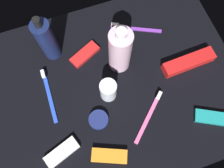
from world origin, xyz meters
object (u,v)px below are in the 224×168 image
(snack_bar_white, at_px, (62,152))
(snack_bar_orange, at_px, (109,156))
(toothpaste_box_red, at_px, (188,62))
(snack_bar_teal, at_px, (212,118))
(cream_tin_left, at_px, (99,120))
(toothbrush_blue, at_px, (48,93))
(snack_bar_red, at_px, (85,54))
(toothbrush_purple, at_px, (133,28))
(deodorant_stick, at_px, (108,90))
(bodywash_bottle, at_px, (120,51))
(toothbrush_pink, at_px, (150,114))
(lotion_bottle, at_px, (47,40))

(snack_bar_white, xyz_separation_m, snack_bar_orange, (0.13, -0.06, 0.00))
(toothpaste_box_red, distance_m, snack_bar_teal, 0.19)
(cream_tin_left, bearing_deg, toothbrush_blue, 132.26)
(toothbrush_blue, relative_size, snack_bar_red, 1.73)
(toothbrush_purple, bearing_deg, deodorant_stick, -128.98)
(snack_bar_red, bearing_deg, snack_bar_orange, -120.01)
(snack_bar_red, bearing_deg, toothpaste_box_red, -49.90)
(bodywash_bottle, height_order, snack_bar_white, bodywash_bottle)
(snack_bar_white, distance_m, cream_tin_left, 0.14)
(toothbrush_purple, relative_size, snack_bar_white, 1.61)
(toothpaste_box_red, bearing_deg, toothbrush_purple, 121.18)
(snack_bar_teal, height_order, snack_bar_orange, same)
(bodywash_bottle, bearing_deg, snack_bar_teal, -52.73)
(snack_bar_teal, distance_m, snack_bar_white, 0.47)
(toothbrush_pink, relative_size, cream_tin_left, 2.32)
(snack_bar_white, relative_size, snack_bar_red, 1.00)
(snack_bar_red, bearing_deg, toothbrush_blue, -174.25)
(bodywash_bottle, relative_size, cream_tin_left, 3.28)
(lotion_bottle, height_order, cream_tin_left, lotion_bottle)
(toothbrush_blue, height_order, snack_bar_orange, toothbrush_blue)
(bodywash_bottle, relative_size, snack_bar_orange, 1.91)
(deodorant_stick, distance_m, toothbrush_purple, 0.26)
(toothpaste_box_red, distance_m, cream_tin_left, 0.35)
(toothpaste_box_red, bearing_deg, lotion_bottle, 152.95)
(toothbrush_purple, distance_m, cream_tin_left, 0.34)
(toothbrush_pink, bearing_deg, toothpaste_box_red, 32.28)
(toothbrush_blue, xyz_separation_m, snack_bar_red, (0.15, 0.09, 0.00))
(snack_bar_orange, distance_m, cream_tin_left, 0.11)
(toothpaste_box_red, relative_size, snack_bar_red, 1.69)
(toothbrush_purple, bearing_deg, snack_bar_white, -137.18)
(deodorant_stick, height_order, snack_bar_white, deodorant_stick)
(toothbrush_blue, distance_m, snack_bar_white, 0.19)
(deodorant_stick, distance_m, toothpaste_box_red, 0.29)
(toothbrush_pink, relative_size, snack_bar_red, 1.35)
(bodywash_bottle, xyz_separation_m, snack_bar_red, (-0.10, 0.07, -0.08))
(toothbrush_blue, relative_size, snack_bar_teal, 1.73)
(lotion_bottle, xyz_separation_m, snack_bar_white, (-0.06, -0.33, -0.08))
(deodorant_stick, relative_size, snack_bar_teal, 0.82)
(deodorant_stick, height_order, toothbrush_purple, deodorant_stick)
(cream_tin_left, bearing_deg, toothpaste_box_red, 13.38)
(toothpaste_box_red, bearing_deg, snack_bar_red, 153.10)
(bodywash_bottle, distance_m, toothpaste_box_red, 0.24)
(lotion_bottle, xyz_separation_m, toothpaste_box_red, (0.41, -0.19, -0.07))
(deodorant_stick, distance_m, snack_bar_orange, 0.19)
(toothbrush_purple, xyz_separation_m, snack_bar_orange, (-0.22, -0.38, 0.00))
(deodorant_stick, relative_size, toothbrush_pink, 0.61)
(snack_bar_orange, bearing_deg, snack_bar_white, 179.69)
(toothbrush_blue, bearing_deg, toothbrush_purple, 21.07)
(deodorant_stick, distance_m, toothbrush_blue, 0.20)
(toothbrush_blue, height_order, toothbrush_pink, same)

